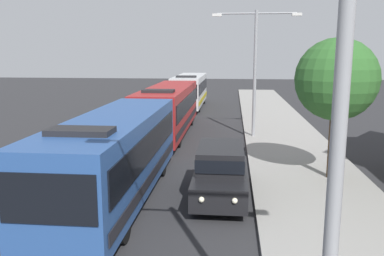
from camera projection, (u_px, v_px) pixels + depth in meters
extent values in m
cube|color=#284C8C|center=(116.00, 153.00, 14.30)|extent=(2.50, 10.69, 2.70)
cube|color=black|center=(151.00, 145.00, 14.11)|extent=(0.04, 9.84, 1.00)
cube|color=black|center=(81.00, 143.00, 14.36)|extent=(0.04, 9.84, 1.00)
cube|color=black|center=(47.00, 199.00, 9.00)|extent=(2.30, 0.04, 1.20)
cube|color=black|center=(152.00, 176.00, 14.32)|extent=(0.03, 10.16, 0.36)
cube|color=black|center=(81.00, 131.00, 10.90)|extent=(1.75, 0.90, 0.16)
cylinder|color=black|center=(122.00, 226.00, 11.17)|extent=(0.28, 1.00, 1.00)
cylinder|color=black|center=(46.00, 222.00, 11.39)|extent=(0.28, 1.00, 1.00)
cylinder|color=black|center=(161.00, 164.00, 17.29)|extent=(0.28, 1.00, 1.00)
cylinder|color=black|center=(112.00, 163.00, 17.51)|extent=(0.28, 1.00, 1.00)
cube|color=maroon|center=(169.00, 108.00, 25.98)|extent=(2.50, 11.89, 2.70)
cube|color=black|center=(188.00, 103.00, 25.79)|extent=(0.04, 10.94, 1.00)
cube|color=black|center=(149.00, 102.00, 26.04)|extent=(0.04, 10.94, 1.00)
cube|color=black|center=(150.00, 118.00, 20.09)|extent=(2.30, 0.04, 1.20)
cube|color=black|center=(188.00, 121.00, 26.00)|extent=(0.03, 11.29, 0.36)
cube|color=black|center=(158.00, 91.00, 22.23)|extent=(1.75, 0.90, 0.16)
cylinder|color=black|center=(178.00, 138.00, 22.49)|extent=(0.28, 1.00, 1.00)
cylinder|color=black|center=(139.00, 138.00, 22.71)|extent=(0.28, 1.00, 1.00)
cylinder|color=black|center=(191.00, 118.00, 29.29)|extent=(0.28, 1.00, 1.00)
cylinder|color=black|center=(161.00, 118.00, 29.51)|extent=(0.28, 1.00, 1.00)
cube|color=silver|center=(190.00, 90.00, 38.79)|extent=(2.50, 10.42, 2.70)
cube|color=black|center=(203.00, 86.00, 38.60)|extent=(0.04, 9.59, 1.00)
cube|color=black|center=(177.00, 86.00, 38.85)|extent=(0.04, 9.59, 1.00)
cube|color=black|center=(183.00, 92.00, 33.61)|extent=(2.30, 0.04, 1.20)
cube|color=gold|center=(203.00, 98.00, 38.81)|extent=(0.03, 9.90, 0.36)
cube|color=black|center=(186.00, 77.00, 35.46)|extent=(1.75, 0.90, 0.16)
cylinder|color=black|center=(198.00, 107.00, 35.74)|extent=(0.28, 1.00, 1.00)
cylinder|color=black|center=(174.00, 106.00, 35.96)|extent=(0.28, 1.00, 1.00)
cylinder|color=black|center=(203.00, 99.00, 41.70)|extent=(0.28, 1.00, 1.00)
cylinder|color=black|center=(182.00, 99.00, 41.92)|extent=(0.28, 1.00, 1.00)
cube|color=black|center=(220.00, 179.00, 14.63)|extent=(1.84, 4.75, 0.80)
cube|color=black|center=(221.00, 157.00, 14.63)|extent=(1.62, 2.76, 0.80)
cube|color=black|center=(221.00, 157.00, 14.63)|extent=(1.66, 2.85, 0.44)
sphere|color=#F9EFCC|center=(201.00, 200.00, 12.32)|extent=(0.18, 0.18, 0.18)
sphere|color=#F9EFCC|center=(235.00, 201.00, 12.22)|extent=(0.18, 0.18, 0.18)
cylinder|color=black|center=(194.00, 202.00, 13.33)|extent=(0.22, 0.70, 0.70)
cylinder|color=black|center=(244.00, 204.00, 13.17)|extent=(0.22, 0.70, 0.70)
cylinder|color=black|center=(201.00, 176.00, 16.21)|extent=(0.22, 0.70, 0.70)
cylinder|color=black|center=(242.00, 177.00, 16.05)|extent=(0.22, 0.70, 0.70)
cylinder|color=gray|center=(337.00, 153.00, 5.06)|extent=(0.20, 0.20, 7.67)
cylinder|color=gray|center=(255.00, 75.00, 24.22)|extent=(0.20, 0.20, 7.53)
cylinder|color=gray|center=(237.00, 13.00, 23.68)|extent=(2.31, 0.10, 0.10)
cube|color=silver|center=(217.00, 15.00, 23.81)|extent=(0.56, 0.28, 0.16)
cylinder|color=gray|center=(277.00, 13.00, 23.45)|extent=(2.31, 0.10, 0.10)
cube|color=silver|center=(297.00, 14.00, 23.35)|extent=(0.56, 0.28, 0.16)
cylinder|color=#4C3823|center=(332.00, 145.00, 16.40)|extent=(0.32, 0.32, 2.73)
sphere|color=#2D6028|center=(336.00, 79.00, 15.91)|extent=(3.27, 3.27, 3.27)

